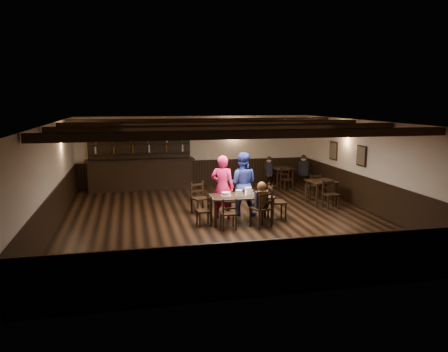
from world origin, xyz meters
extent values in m
plane|color=black|center=(0.00, 0.00, 0.00)|extent=(10.00, 10.00, 0.00)
cube|color=beige|center=(0.00, 5.00, 1.35)|extent=(9.00, 0.02, 2.70)
cube|color=beige|center=(0.00, -5.00, 1.35)|extent=(9.00, 0.02, 2.70)
cube|color=beige|center=(-4.50, 0.00, 1.35)|extent=(0.02, 10.00, 2.70)
cube|color=beige|center=(4.50, 0.00, 1.35)|extent=(0.02, 10.00, 2.70)
cube|color=silver|center=(0.00, 0.00, 2.70)|extent=(9.00, 10.00, 0.02)
cube|color=black|center=(0.00, 4.97, 0.50)|extent=(9.00, 0.04, 1.00)
cube|color=black|center=(0.00, -4.97, 0.50)|extent=(9.00, 0.04, 1.00)
cube|color=black|center=(-4.47, 0.00, 0.50)|extent=(0.04, 10.00, 1.00)
cube|color=black|center=(4.47, 0.00, 0.50)|extent=(0.04, 10.00, 1.00)
cube|color=black|center=(-1.90, 4.97, 1.85)|extent=(0.90, 0.03, 1.00)
cube|color=black|center=(-1.90, 4.95, 1.85)|extent=(0.80, 0.02, 0.90)
cube|color=black|center=(4.47, 0.50, 1.60)|extent=(0.03, 0.55, 0.65)
cube|color=#72664C|center=(4.45, 0.50, 1.60)|extent=(0.02, 0.45, 0.55)
cube|color=black|center=(4.47, 2.40, 1.55)|extent=(0.03, 0.55, 0.65)
cube|color=#72664C|center=(4.45, 2.40, 1.55)|extent=(0.02, 0.45, 0.55)
cube|color=black|center=(0.00, -3.00, 2.60)|extent=(8.90, 0.18, 0.18)
cube|color=black|center=(0.00, -1.00, 2.60)|extent=(8.90, 0.18, 0.18)
cube|color=black|center=(0.00, 1.00, 2.60)|extent=(8.90, 0.18, 0.18)
cube|color=black|center=(0.00, 3.00, 2.60)|extent=(8.90, 0.18, 0.18)
cube|color=black|center=(-0.39, -0.82, 0.35)|extent=(0.06, 0.06, 0.71)
cube|color=black|center=(-0.38, -0.11, 0.35)|extent=(0.06, 0.06, 0.71)
cube|color=black|center=(1.16, -0.85, 0.35)|extent=(0.06, 0.06, 0.71)
cube|color=black|center=(1.17, -0.14, 0.35)|extent=(0.06, 0.06, 0.71)
cube|color=black|center=(0.39, -0.48, 0.73)|extent=(1.68, 0.87, 0.04)
cube|color=#A5A8AD|center=(0.40, -0.08, 0.73)|extent=(1.67, 0.06, 0.05)
cube|color=#A5A8AD|center=(0.38, -0.88, 0.73)|extent=(1.67, 0.06, 0.05)
cube|color=#A5A8AD|center=(1.21, -0.49, 0.73)|extent=(0.05, 0.83, 0.05)
cube|color=#A5A8AD|center=(-0.43, -0.46, 0.73)|extent=(0.05, 0.83, 0.05)
cube|color=black|center=(0.08, -0.86, 0.20)|extent=(0.03, 0.03, 0.40)
cube|color=black|center=(0.07, -1.18, 0.20)|extent=(0.03, 0.03, 0.40)
cube|color=black|center=(-0.26, -0.86, 0.20)|extent=(0.03, 0.03, 0.40)
cube|color=black|center=(-0.26, -1.17, 0.20)|extent=(0.03, 0.03, 0.40)
cube|color=black|center=(-0.09, -1.02, 0.42)|extent=(0.40, 0.38, 0.04)
cube|color=black|center=(-0.10, -1.18, 0.63)|extent=(0.39, 0.04, 0.42)
cube|color=black|center=(-0.10, -1.18, 0.58)|extent=(0.33, 0.03, 0.05)
cube|color=black|center=(-0.10, -1.18, 0.75)|extent=(0.33, 0.03, 0.05)
cube|color=black|center=(0.90, -0.77, 0.24)|extent=(0.05, 0.05, 0.48)
cube|color=black|center=(1.04, -1.12, 0.24)|extent=(0.05, 0.05, 0.48)
cube|color=black|center=(0.52, -0.92, 0.24)|extent=(0.05, 0.05, 0.48)
cube|color=black|center=(0.67, -1.28, 0.24)|extent=(0.05, 0.05, 0.48)
cube|color=black|center=(0.78, -1.02, 0.51)|extent=(0.61, 0.59, 0.04)
cube|color=black|center=(0.85, -1.20, 0.76)|extent=(0.45, 0.21, 0.51)
cube|color=black|center=(0.85, -1.20, 0.71)|extent=(0.38, 0.18, 0.06)
cube|color=black|center=(0.85, -1.20, 0.91)|extent=(0.38, 0.18, 0.06)
cube|color=black|center=(-0.82, -0.41, 0.19)|extent=(0.03, 0.03, 0.39)
cube|color=black|center=(-0.52, -0.39, 0.19)|extent=(0.03, 0.03, 0.39)
cube|color=black|center=(-0.79, -0.74, 0.19)|extent=(0.03, 0.03, 0.39)
cube|color=black|center=(-0.49, -0.71, 0.19)|extent=(0.03, 0.03, 0.39)
cube|color=black|center=(-0.65, -0.56, 0.41)|extent=(0.39, 0.41, 0.04)
cube|color=black|center=(-0.50, -0.55, 0.61)|extent=(0.06, 0.38, 0.41)
cube|color=black|center=(-0.50, -0.55, 0.57)|extent=(0.05, 0.33, 0.05)
cube|color=black|center=(-0.50, -0.55, 0.73)|extent=(0.05, 0.33, 0.05)
cube|color=black|center=(1.60, -0.66, 0.24)|extent=(0.04, 0.04, 0.49)
cube|color=black|center=(1.21, -0.63, 0.24)|extent=(0.04, 0.04, 0.49)
cube|color=black|center=(1.63, -0.25, 0.24)|extent=(0.04, 0.04, 0.49)
cube|color=black|center=(1.24, -0.22, 0.24)|extent=(0.04, 0.04, 0.49)
cube|color=black|center=(1.42, -0.44, 0.51)|extent=(0.49, 0.51, 0.05)
cube|color=black|center=(1.23, -0.43, 0.77)|extent=(0.07, 0.48, 0.51)
cube|color=black|center=(1.23, -0.43, 0.72)|extent=(0.06, 0.41, 0.06)
cube|color=black|center=(1.23, -0.43, 0.92)|extent=(0.06, 0.41, 0.06)
cube|color=black|center=(-0.67, 0.41, 0.22)|extent=(0.05, 0.05, 0.45)
cube|color=black|center=(-0.80, 0.74, 0.22)|extent=(0.05, 0.05, 0.45)
cube|color=black|center=(-0.32, 0.55, 0.22)|extent=(0.05, 0.05, 0.45)
cube|color=black|center=(-0.45, 0.88, 0.22)|extent=(0.05, 0.05, 0.45)
cube|color=black|center=(-0.56, 0.64, 0.47)|extent=(0.56, 0.55, 0.04)
cube|color=black|center=(-0.62, 0.81, 0.71)|extent=(0.42, 0.20, 0.47)
cube|color=black|center=(-0.62, 0.81, 0.66)|extent=(0.36, 0.16, 0.05)
cube|color=black|center=(-0.62, 0.81, 0.85)|extent=(0.36, 0.16, 0.05)
imported|color=#ED2F84|center=(-0.02, 0.06, 0.90)|extent=(0.77, 0.65, 1.79)
imported|color=navy|center=(0.62, 0.30, 0.92)|extent=(1.07, 0.96, 1.83)
cube|color=black|center=(0.78, -0.91, 0.52)|extent=(0.30, 0.30, 0.12)
cube|color=black|center=(0.78, -1.02, 0.73)|extent=(0.32, 0.19, 0.45)
cylinder|color=black|center=(0.78, -1.02, 0.94)|extent=(0.09, 0.32, 0.32)
sphere|color=#D8A384|center=(0.78, -1.02, 1.08)|extent=(0.20, 0.20, 0.20)
sphere|color=#3A200D|center=(0.78, -1.05, 1.09)|extent=(0.24, 0.24, 0.24)
cone|color=#3A200D|center=(0.78, -1.15, 0.71)|extent=(0.19, 0.19, 0.57)
cylinder|color=white|center=(-0.02, -0.39, 0.76)|extent=(0.30, 0.30, 0.01)
cylinder|color=white|center=(-0.02, -0.39, 0.81)|extent=(0.24, 0.24, 0.08)
cylinder|color=silver|center=(-0.02, -0.39, 0.79)|extent=(0.25, 0.25, 0.04)
cylinder|color=white|center=(0.31, -0.54, 0.84)|extent=(0.18, 0.18, 0.17)
cylinder|color=white|center=(0.60, -0.43, 0.86)|extent=(0.18, 0.18, 0.21)
cylinder|color=#A5A8AD|center=(0.39, -0.38, 0.77)|extent=(0.04, 0.04, 0.03)
sphere|color=orange|center=(0.39, -0.38, 0.79)|extent=(0.03, 0.03, 0.03)
cylinder|color=silver|center=(0.68, -0.60, 0.80)|extent=(0.04, 0.04, 0.09)
cylinder|color=#A5A8AD|center=(0.86, -0.54, 0.80)|extent=(0.04, 0.04, 0.10)
cylinder|color=silver|center=(0.71, -0.36, 0.81)|extent=(0.08, 0.08, 0.12)
cube|color=maroon|center=(0.86, -0.56, 0.75)|extent=(0.33, 0.30, 0.00)
cube|color=#101654|center=(0.94, -0.34, 0.75)|extent=(0.30, 0.24, 0.00)
cube|color=black|center=(-2.13, 4.65, 0.55)|extent=(3.76, 0.60, 1.10)
cube|color=black|center=(-2.13, 4.65, 1.12)|extent=(3.96, 0.70, 0.05)
cube|color=black|center=(-2.13, 4.92, 1.10)|extent=(3.76, 0.10, 2.20)
cube|color=black|center=(-2.13, 4.82, 1.35)|extent=(3.66, 0.22, 0.03)
cube|color=black|center=(-2.13, 4.82, 1.70)|extent=(3.66, 0.22, 0.03)
cube|color=black|center=(-2.13, 4.82, 2.05)|extent=(3.66, 0.22, 0.03)
cube|color=black|center=(3.46, 1.11, 0.73)|extent=(0.90, 0.90, 0.04)
cube|color=black|center=(3.15, 0.74, 0.35)|extent=(0.05, 0.05, 0.71)
cube|color=black|center=(3.09, 1.43, 0.35)|extent=(0.05, 0.05, 0.71)
cube|color=black|center=(3.83, 0.79, 0.35)|extent=(0.05, 0.05, 0.71)
cube|color=black|center=(3.78, 1.48, 0.35)|extent=(0.05, 0.05, 0.71)
cube|color=black|center=(3.13, 3.99, 0.73)|extent=(0.87, 0.87, 0.04)
cube|color=black|center=(2.85, 3.63, 0.35)|extent=(0.05, 0.05, 0.71)
cube|color=black|center=(2.77, 4.27, 0.35)|extent=(0.05, 0.05, 0.71)
cube|color=black|center=(3.49, 3.72, 0.35)|extent=(0.05, 0.05, 0.71)
cube|color=black|center=(3.40, 4.35, 0.35)|extent=(0.05, 0.05, 0.71)
cube|color=black|center=(2.61, 3.91, 0.73)|extent=(0.29, 0.40, 0.52)
sphere|color=#D8A384|center=(2.61, 3.91, 1.08)|extent=(0.20, 0.20, 0.20)
sphere|color=black|center=(2.61, 3.91, 1.11)|extent=(0.21, 0.21, 0.21)
cube|color=black|center=(3.94, 3.79, 0.74)|extent=(0.24, 0.39, 0.55)
sphere|color=#D8A384|center=(3.94, 3.79, 1.11)|extent=(0.21, 0.21, 0.21)
sphere|color=black|center=(3.94, 3.79, 1.14)|extent=(0.22, 0.22, 0.22)
camera|label=1|loc=(-2.53, -11.63, 3.29)|focal=35.00mm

